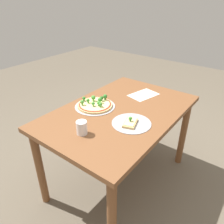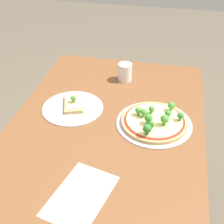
{
  "view_description": "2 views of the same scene",
  "coord_description": "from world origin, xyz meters",
  "px_view_note": "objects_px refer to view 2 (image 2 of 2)",
  "views": [
    {
      "loc": [
        -1.23,
        -0.86,
        1.56
      ],
      "look_at": [
        -0.09,
        0.01,
        0.76
      ],
      "focal_mm": 35.0,
      "sensor_mm": 36.0,
      "label": 1
    },
    {
      "loc": [
        0.98,
        0.24,
        1.56
      ],
      "look_at": [
        -0.09,
        0.01,
        0.76
      ],
      "focal_mm": 50.0,
      "sensor_mm": 36.0,
      "label": 2
    }
  ],
  "objects_px": {
    "pizza_tray_slice": "(73,106)",
    "drinking_cup": "(125,72)",
    "dining_table": "(105,145)",
    "pizza_tray_whole": "(154,121)"
  },
  "relations": [
    {
      "from": "pizza_tray_slice",
      "to": "drinking_cup",
      "type": "xyz_separation_m",
      "value": [
        -0.29,
        0.19,
        0.04
      ]
    },
    {
      "from": "pizza_tray_slice",
      "to": "drinking_cup",
      "type": "bearing_deg",
      "value": 147.26
    },
    {
      "from": "pizza_tray_whole",
      "to": "pizza_tray_slice",
      "type": "distance_m",
      "value": 0.38
    },
    {
      "from": "dining_table",
      "to": "pizza_tray_whole",
      "type": "xyz_separation_m",
      "value": [
        -0.07,
        0.2,
        0.11
      ]
    },
    {
      "from": "pizza_tray_whole",
      "to": "pizza_tray_slice",
      "type": "xyz_separation_m",
      "value": [
        -0.05,
        -0.37,
        -0.01
      ]
    },
    {
      "from": "dining_table",
      "to": "pizza_tray_slice",
      "type": "bearing_deg",
      "value": -123.88
    },
    {
      "from": "drinking_cup",
      "to": "dining_table",
      "type": "bearing_deg",
      "value": -1.74
    },
    {
      "from": "dining_table",
      "to": "drinking_cup",
      "type": "xyz_separation_m",
      "value": [
        -0.41,
        0.01,
        0.14
      ]
    },
    {
      "from": "dining_table",
      "to": "pizza_tray_whole",
      "type": "bearing_deg",
      "value": 109.39
    },
    {
      "from": "drinking_cup",
      "to": "pizza_tray_whole",
      "type": "bearing_deg",
      "value": 28.65
    }
  ]
}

